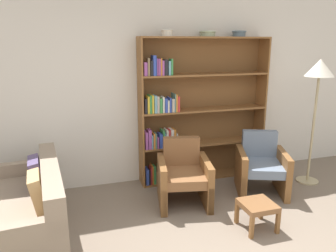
{
  "coord_description": "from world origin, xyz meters",
  "views": [
    {
      "loc": [
        -1.33,
        -1.92,
        2.02
      ],
      "look_at": [
        -0.1,
        2.08,
        0.95
      ],
      "focal_mm": 35.0,
      "sensor_mm": 36.0,
      "label": 1
    }
  ],
  "objects_px": {
    "bowl_olive": "(239,33)",
    "armchair_cushioned": "(261,166)",
    "bowl_terracotta": "(208,33)",
    "armchair_leather": "(183,175)",
    "couch": "(23,214)",
    "bookshelf": "(192,111)",
    "footstool": "(257,207)",
    "bowl_slate": "(167,32)",
    "floor_lamp": "(319,76)"
  },
  "relations": [
    {
      "from": "bowl_slate",
      "to": "footstool",
      "type": "distance_m",
      "value": 2.5
    },
    {
      "from": "armchair_cushioned",
      "to": "couch",
      "type": "bearing_deg",
      "value": 27.2
    },
    {
      "from": "bowl_terracotta",
      "to": "footstool",
      "type": "height_order",
      "value": "bowl_terracotta"
    },
    {
      "from": "bookshelf",
      "to": "couch",
      "type": "xyz_separation_m",
      "value": [
        -2.26,
        -1.0,
        -0.75
      ]
    },
    {
      "from": "bowl_slate",
      "to": "bowl_terracotta",
      "type": "bearing_deg",
      "value": -0.0
    },
    {
      "from": "bowl_olive",
      "to": "armchair_leather",
      "type": "distance_m",
      "value": 2.19
    },
    {
      "from": "bowl_olive",
      "to": "couch",
      "type": "distance_m",
      "value": 3.62
    },
    {
      "from": "bookshelf",
      "to": "armchair_cushioned",
      "type": "distance_m",
      "value": 1.24
    },
    {
      "from": "armchair_leather",
      "to": "bowl_terracotta",
      "type": "bearing_deg",
      "value": -118.65
    },
    {
      "from": "floor_lamp",
      "to": "armchair_leather",
      "type": "bearing_deg",
      "value": -178.36
    },
    {
      "from": "bowl_olive",
      "to": "armchair_cushioned",
      "type": "xyz_separation_m",
      "value": [
        0.07,
        -0.68,
        -1.78
      ]
    },
    {
      "from": "bowl_olive",
      "to": "couch",
      "type": "xyz_separation_m",
      "value": [
        -2.95,
        -0.98,
        -1.86
      ]
    },
    {
      "from": "bowl_terracotta",
      "to": "bookshelf",
      "type": "bearing_deg",
      "value": 173.4
    },
    {
      "from": "bowl_slate",
      "to": "couch",
      "type": "xyz_separation_m",
      "value": [
        -1.87,
        -0.98,
        -1.86
      ]
    },
    {
      "from": "bowl_olive",
      "to": "floor_lamp",
      "type": "relative_size",
      "value": 0.12
    },
    {
      "from": "armchair_leather",
      "to": "footstool",
      "type": "relative_size",
      "value": 2.24
    },
    {
      "from": "armchair_leather",
      "to": "floor_lamp",
      "type": "height_order",
      "value": "floor_lamp"
    },
    {
      "from": "bookshelf",
      "to": "footstool",
      "type": "xyz_separation_m",
      "value": [
        0.19,
        -1.54,
        -0.78
      ]
    },
    {
      "from": "bowl_slate",
      "to": "bowl_terracotta",
      "type": "xyz_separation_m",
      "value": [
        0.59,
        -0.0,
        -0.01
      ]
    },
    {
      "from": "armchair_cushioned",
      "to": "floor_lamp",
      "type": "relative_size",
      "value": 0.48
    },
    {
      "from": "couch",
      "to": "armchair_cushioned",
      "type": "relative_size",
      "value": 1.98
    },
    {
      "from": "floor_lamp",
      "to": "bookshelf",
      "type": "bearing_deg",
      "value": 158.14
    },
    {
      "from": "bowl_slate",
      "to": "footstool",
      "type": "height_order",
      "value": "bowl_slate"
    },
    {
      "from": "bookshelf",
      "to": "armchair_leather",
      "type": "relative_size",
      "value": 2.6
    },
    {
      "from": "couch",
      "to": "bowl_slate",
      "type": "bearing_deg",
      "value": -67.25
    },
    {
      "from": "armchair_leather",
      "to": "armchair_cushioned",
      "type": "bearing_deg",
      "value": -168.41
    },
    {
      "from": "bowl_terracotta",
      "to": "bowl_olive",
      "type": "xyz_separation_m",
      "value": [
        0.49,
        0.0,
        0.0
      ]
    },
    {
      "from": "armchair_leather",
      "to": "floor_lamp",
      "type": "distance_m",
      "value": 2.33
    },
    {
      "from": "couch",
      "to": "floor_lamp",
      "type": "relative_size",
      "value": 0.95
    },
    {
      "from": "bowl_olive",
      "to": "floor_lamp",
      "type": "xyz_separation_m",
      "value": [
        0.93,
        -0.62,
        -0.58
      ]
    },
    {
      "from": "bowl_terracotta",
      "to": "armchair_leather",
      "type": "bearing_deg",
      "value": -130.36
    },
    {
      "from": "bowl_slate",
      "to": "armchair_leather",
      "type": "relative_size",
      "value": 0.21
    },
    {
      "from": "bowl_slate",
      "to": "bowl_olive",
      "type": "distance_m",
      "value": 1.08
    },
    {
      "from": "bowl_slate",
      "to": "floor_lamp",
      "type": "height_order",
      "value": "bowl_slate"
    },
    {
      "from": "bowl_terracotta",
      "to": "armchair_cushioned",
      "type": "height_order",
      "value": "bowl_terracotta"
    },
    {
      "from": "armchair_leather",
      "to": "floor_lamp",
      "type": "xyz_separation_m",
      "value": [
        2.0,
        0.06,
        1.2
      ]
    },
    {
      "from": "bookshelf",
      "to": "armchair_cushioned",
      "type": "relative_size",
      "value": 2.42
    },
    {
      "from": "bowl_terracotta",
      "to": "floor_lamp",
      "type": "relative_size",
      "value": 0.13
    },
    {
      "from": "bowl_terracotta",
      "to": "armchair_cushioned",
      "type": "relative_size",
      "value": 0.27
    },
    {
      "from": "bowl_terracotta",
      "to": "floor_lamp",
      "type": "distance_m",
      "value": 1.65
    },
    {
      "from": "couch",
      "to": "armchair_cushioned",
      "type": "height_order",
      "value": "armchair_cushioned"
    },
    {
      "from": "bowl_olive",
      "to": "floor_lamp",
      "type": "bearing_deg",
      "value": -33.95
    },
    {
      "from": "bookshelf",
      "to": "footstool",
      "type": "height_order",
      "value": "bookshelf"
    },
    {
      "from": "bowl_terracotta",
      "to": "armchair_leather",
      "type": "distance_m",
      "value": 1.99
    },
    {
      "from": "armchair_leather",
      "to": "armchair_cushioned",
      "type": "relative_size",
      "value": 0.93
    },
    {
      "from": "couch",
      "to": "floor_lamp",
      "type": "bearing_deg",
      "value": -89.73
    },
    {
      "from": "bowl_terracotta",
      "to": "footstool",
      "type": "relative_size",
      "value": 0.64
    },
    {
      "from": "armchair_leather",
      "to": "bookshelf",
      "type": "bearing_deg",
      "value": -106.85
    },
    {
      "from": "bookshelf",
      "to": "bowl_slate",
      "type": "xyz_separation_m",
      "value": [
        -0.4,
        -0.02,
        1.11
      ]
    },
    {
      "from": "armchair_leather",
      "to": "armchair_cushioned",
      "type": "distance_m",
      "value": 1.14
    }
  ]
}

